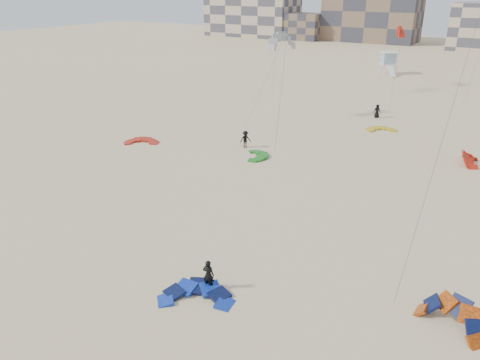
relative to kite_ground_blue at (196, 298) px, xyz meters
The scene contains 16 objects.
ground 0.29m from the kite_ground_blue, 135.58° to the right, with size 320.00×320.00×0.00m, color beige.
kite_ground_blue is the anchor object (origin of this frame).
kite_ground_orange 13.60m from the kite_ground_blue, 21.32° to the left, with size 3.61×3.00×2.17m, color #FF5F0C, non-canonical shape.
kite_ground_red 29.50m from the kite_ground_blue, 137.92° to the left, with size 3.45×3.64×0.56m, color red, non-canonical shape.
kite_ground_green 23.93m from the kite_ground_blue, 110.92° to the left, with size 3.19×3.37×0.48m, color #1A8A1D, non-canonical shape.
kite_ground_red_far 33.06m from the kite_ground_blue, 71.40° to the left, with size 3.22×2.73×1.96m, color red, non-canonical shape.
kite_ground_yellow 38.38m from the kite_ground_blue, 90.29° to the left, with size 3.26×3.43×0.40m, color yellow, non-canonical shape.
kitesurfer_main 1.46m from the kite_ground_blue, 84.22° to the left, with size 0.70×0.46×1.92m, color black.
kitesurfer_c 26.69m from the kite_ground_blue, 114.43° to the left, with size 1.20×0.69×1.86m, color black.
kitesurfer_e 44.04m from the kite_ground_blue, 93.02° to the left, with size 0.87×0.57×1.78m, color black.
kite_fly_grey 41.40m from the kite_ground_blue, 109.91° to the left, with size 5.20×12.86×10.00m.
kite_fly_red 66.67m from the kite_ground_blue, 94.84° to the left, with size 4.22×7.27×9.19m.
lifeguard_tower_far 78.58m from the kite_ground_blue, 97.30° to the left, with size 4.16×6.41×4.26m.
condo_west_a 147.73m from the kite_ground_blue, 118.41° to the left, with size 30.00×15.00×14.00m, color #C7AE92.
condo_west_b 137.46m from the kite_ground_blue, 102.72° to the left, with size 28.00×14.00×18.00m, color #7C604A.
condo_fill_left 137.36m from the kite_ground_blue, 111.45° to the left, with size 12.00×10.00×8.00m, color #7C604A.
Camera 1 is at (13.53, -17.17, 16.35)m, focal length 35.00 mm.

